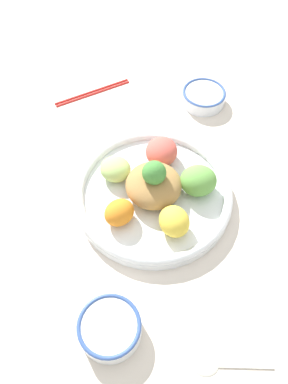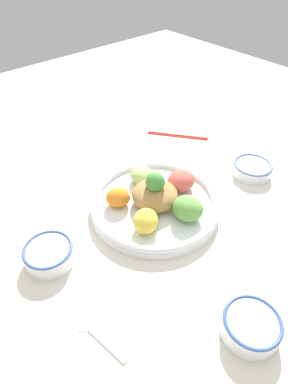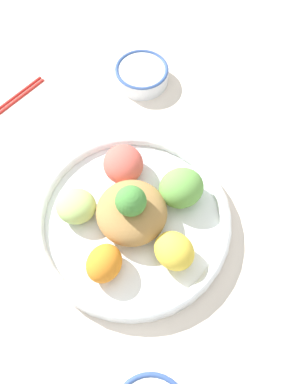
% 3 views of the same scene
% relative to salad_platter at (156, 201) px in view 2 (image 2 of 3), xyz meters
% --- Properties ---
extents(ground_plane, '(2.40, 2.40, 0.00)m').
position_rel_salad_platter_xyz_m(ground_plane, '(-0.01, -0.02, -0.03)').
color(ground_plane, silver).
extents(salad_platter, '(0.34, 0.34, 0.12)m').
position_rel_salad_platter_xyz_m(salad_platter, '(0.00, 0.00, 0.00)').
color(salad_platter, white).
rests_on(salad_platter, ground_plane).
extents(sauce_bowl_red, '(0.11, 0.11, 0.04)m').
position_rel_salad_platter_xyz_m(sauce_bowl_red, '(-0.09, -0.36, -0.00)').
color(sauce_bowl_red, white).
rests_on(sauce_bowl_red, ground_plane).
extents(rice_bowl_blue, '(0.11, 0.11, 0.04)m').
position_rel_salad_platter_xyz_m(rice_bowl_blue, '(-0.30, 0.03, -0.00)').
color(rice_bowl_blue, white).
rests_on(rice_bowl_blue, ground_plane).
extents(sauce_bowl_dark, '(0.11, 0.11, 0.04)m').
position_rel_salad_platter_xyz_m(sauce_bowl_dark, '(0.32, -0.08, -0.01)').
color(sauce_bowl_dark, white).
rests_on(sauce_bowl_dark, ground_plane).
extents(chopsticks_pair_near, '(0.14, 0.18, 0.01)m').
position_rel_salad_platter_xyz_m(chopsticks_pair_near, '(0.31, 0.22, -0.02)').
color(chopsticks_pair_near, red).
rests_on(chopsticks_pair_near, ground_plane).
extents(serving_spoon_main, '(0.05, 0.14, 0.01)m').
position_rel_salad_platter_xyz_m(serving_spoon_main, '(-0.32, -0.16, -0.03)').
color(serving_spoon_main, beige).
rests_on(serving_spoon_main, ground_plane).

